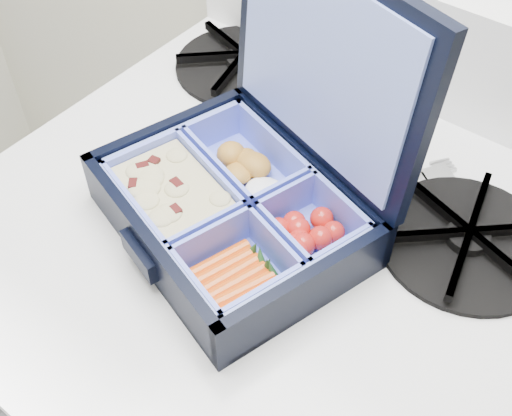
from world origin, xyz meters
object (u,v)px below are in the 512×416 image
Objects in this scene: stove at (271,409)px; fork at (358,192)px; bento_box at (232,210)px; burner_grate at (468,236)px.

stove is 4.70× the size of fork.
bento_box is 0.23m from burner_grate.
burner_grate is at bearing 26.65° from stove.
burner_grate is at bearing 38.87° from fork.
bento_box is 1.42× the size of burner_grate.
stove is 5.21× the size of burner_grate.
stove is 0.50m from burner_grate.
stove is 0.48m from bento_box.
fork is (0.07, 0.12, -0.03)m from bento_box.
fork reaches higher than stove.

